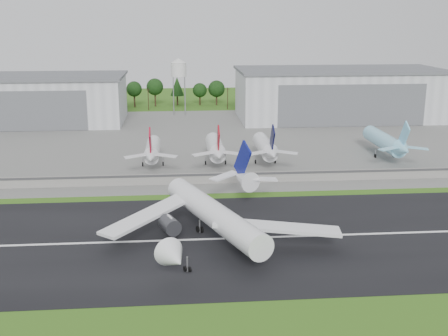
{
  "coord_description": "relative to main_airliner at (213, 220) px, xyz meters",
  "views": [
    {
      "loc": [
        -6.43,
        -111.02,
        49.75
      ],
      "look_at": [
        6.38,
        40.0,
        9.0
      ],
      "focal_mm": 45.0,
      "sensor_mm": 36.0,
      "label": 1
    }
  ],
  "objects": [
    {
      "name": "hangar_east",
      "position": [
        73.66,
        155.32,
        7.73
      ],
      "size": [
        102.0,
        47.0,
        25.2
      ],
      "color": "silver",
      "rests_on": "ground"
    },
    {
      "name": "parked_jet_red_b",
      "position": [
        5.31,
        66.96,
        1.26
      ],
      "size": [
        7.36,
        31.29,
        16.66
      ],
      "color": "silver",
      "rests_on": "ground"
    },
    {
      "name": "treeline",
      "position": [
        -1.34,
        205.41,
        -4.89
      ],
      "size": [
        320.0,
        16.0,
        22.0
      ],
      "primitive_type": null,
      "color": "black",
      "rests_on": "ground"
    },
    {
      "name": "parked_jet_red_a",
      "position": [
        -16.43,
        66.91,
        0.96
      ],
      "size": [
        7.36,
        31.29,
        16.33
      ],
      "color": "silver",
      "rests_on": "ground"
    },
    {
      "name": "runway_centerline",
      "position": [
        -1.34,
        0.41,
        -4.78
      ],
      "size": [
        220.0,
        1.0,
        0.02
      ],
      "primitive_type": "cube",
      "color": "white",
      "rests_on": "runway"
    },
    {
      "name": "ground",
      "position": [
        -1.34,
        -9.59,
        -4.89
      ],
      "size": [
        600.0,
        600.0,
        0.0
      ],
      "primitive_type": "plane",
      "color": "#2D5F16",
      "rests_on": "ground"
    },
    {
      "name": "runway",
      "position": [
        -1.34,
        0.41,
        -4.84
      ],
      "size": [
        320.0,
        60.0,
        0.1
      ],
      "primitive_type": "cube",
      "color": "black",
      "rests_on": "ground"
    },
    {
      "name": "blast_fence",
      "position": [
        -1.34,
        45.39,
        -3.09
      ],
      "size": [
        240.0,
        0.61,
        3.5
      ],
      "color": "gray",
      "rests_on": "ground"
    },
    {
      "name": "parked_jet_skyblue",
      "position": [
        67.83,
        71.97,
        1.25
      ],
      "size": [
        7.36,
        37.29,
        16.7
      ],
      "color": "#8BD4F0",
      "rests_on": "ground"
    },
    {
      "name": "hangar_west",
      "position": [
        -81.34,
        155.32,
        6.74
      ],
      "size": [
        97.0,
        44.0,
        23.2
      ],
      "color": "silver",
      "rests_on": "ground"
    },
    {
      "name": "apron",
      "position": [
        -1.34,
        110.41,
        -4.84
      ],
      "size": [
        320.0,
        150.0,
        0.1
      ],
      "primitive_type": "cube",
      "color": "slate",
      "rests_on": "ground"
    },
    {
      "name": "utility_poles",
      "position": [
        -1.34,
        190.41,
        -4.89
      ],
      "size": [
        230.0,
        3.0,
        12.0
      ],
      "primitive_type": null,
      "color": "black",
      "rests_on": "ground"
    },
    {
      "name": "main_airliner",
      "position": [
        0.0,
        0.0,
        0.0
      ],
      "size": [
        53.41,
        57.29,
        18.17
      ],
      "rotation": [
        0.0,
        0.0,
        3.51
      ],
      "color": "white",
      "rests_on": "runway"
    },
    {
      "name": "parked_jet_navy",
      "position": [
        22.87,
        66.95,
        1.19
      ],
      "size": [
        7.36,
        31.29,
        16.58
      ],
      "color": "white",
      "rests_on": "ground"
    },
    {
      "name": "water_tower",
      "position": [
        -6.34,
        175.41,
        19.66
      ],
      "size": [
        8.4,
        8.4,
        29.4
      ],
      "color": "#99999E",
      "rests_on": "ground"
    }
  ]
}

